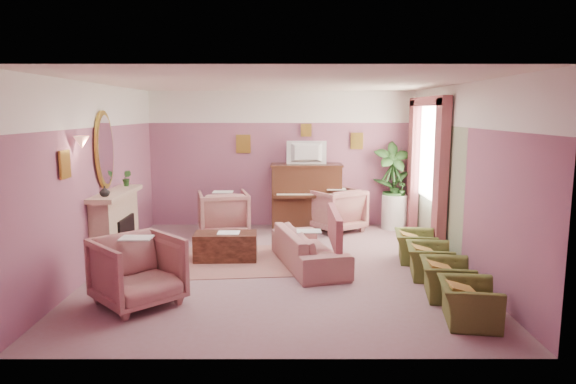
{
  "coord_description": "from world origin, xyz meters",
  "views": [
    {
      "loc": [
        0.12,
        -7.68,
        2.38
      ],
      "look_at": [
        0.12,
        0.4,
        1.11
      ],
      "focal_mm": 32.0,
      "sensor_mm": 36.0,
      "label": 1
    }
  ],
  "objects_px": {
    "olive_chair_a": "(469,296)",
    "sofa": "(309,241)",
    "floral_armchair_right": "(336,207)",
    "piano": "(306,197)",
    "coffee_table": "(226,247)",
    "side_table": "(394,212)",
    "floral_armchair_left": "(223,211)",
    "floral_armchair_front": "(138,267)",
    "olive_chair_b": "(447,273)",
    "olive_chair_c": "(429,256)",
    "television": "(307,151)",
    "olive_chair_d": "(415,242)"
  },
  "relations": [
    {
      "from": "olive_chair_d",
      "to": "side_table",
      "type": "distance_m",
      "value": 2.32
    },
    {
      "from": "piano",
      "to": "television",
      "type": "xyz_separation_m",
      "value": [
        0.0,
        -0.05,
        0.95
      ]
    },
    {
      "from": "television",
      "to": "olive_chair_a",
      "type": "height_order",
      "value": "television"
    },
    {
      "from": "television",
      "to": "sofa",
      "type": "distance_m",
      "value": 2.84
    },
    {
      "from": "olive_chair_b",
      "to": "side_table",
      "type": "xyz_separation_m",
      "value": [
        0.14,
        3.96,
        0.03
      ]
    },
    {
      "from": "olive_chair_d",
      "to": "piano",
      "type": "bearing_deg",
      "value": 125.27
    },
    {
      "from": "floral_armchair_right",
      "to": "side_table",
      "type": "height_order",
      "value": "floral_armchair_right"
    },
    {
      "from": "coffee_table",
      "to": "olive_chair_b",
      "type": "distance_m",
      "value": 3.49
    },
    {
      "from": "sofa",
      "to": "floral_armchair_left",
      "type": "distance_m",
      "value": 2.56
    },
    {
      "from": "sofa",
      "to": "olive_chair_c",
      "type": "xyz_separation_m",
      "value": [
        1.72,
        -0.56,
        -0.07
      ]
    },
    {
      "from": "sofa",
      "to": "olive_chair_d",
      "type": "distance_m",
      "value": 1.74
    },
    {
      "from": "side_table",
      "to": "sofa",
      "type": "bearing_deg",
      "value": -125.78
    },
    {
      "from": "piano",
      "to": "sofa",
      "type": "distance_m",
      "value": 2.64
    },
    {
      "from": "olive_chair_a",
      "to": "olive_chair_b",
      "type": "bearing_deg",
      "value": 90.0
    },
    {
      "from": "olive_chair_c",
      "to": "piano",
      "type": "bearing_deg",
      "value": 117.69
    },
    {
      "from": "coffee_table",
      "to": "olive_chair_b",
      "type": "bearing_deg",
      "value": -28.91
    },
    {
      "from": "coffee_table",
      "to": "floral_armchair_left",
      "type": "distance_m",
      "value": 1.74
    },
    {
      "from": "coffee_table",
      "to": "sofa",
      "type": "xyz_separation_m",
      "value": [
        1.33,
        -0.31,
        0.17
      ]
    },
    {
      "from": "sofa",
      "to": "side_table",
      "type": "xyz_separation_m",
      "value": [
        1.86,
        2.58,
        -0.04
      ]
    },
    {
      "from": "piano",
      "to": "coffee_table",
      "type": "distance_m",
      "value": 2.73
    },
    {
      "from": "floral_armchair_front",
      "to": "olive_chair_c",
      "type": "bearing_deg",
      "value": 15.33
    },
    {
      "from": "television",
      "to": "piano",
      "type": "bearing_deg",
      "value": 90.0
    },
    {
      "from": "olive_chair_a",
      "to": "olive_chair_d",
      "type": "height_order",
      "value": "same"
    },
    {
      "from": "olive_chair_a",
      "to": "side_table",
      "type": "relative_size",
      "value": 1.05
    },
    {
      "from": "sofa",
      "to": "side_table",
      "type": "height_order",
      "value": "sofa"
    },
    {
      "from": "floral_armchair_left",
      "to": "floral_armchair_right",
      "type": "xyz_separation_m",
      "value": [
        2.21,
        0.36,
        0.0
      ]
    },
    {
      "from": "coffee_table",
      "to": "side_table",
      "type": "xyz_separation_m",
      "value": [
        3.19,
        2.27,
        0.12
      ]
    },
    {
      "from": "floral_armchair_front",
      "to": "olive_chair_c",
      "type": "relative_size",
      "value": 1.3
    },
    {
      "from": "side_table",
      "to": "olive_chair_d",
      "type": "bearing_deg",
      "value": -93.46
    },
    {
      "from": "olive_chair_a",
      "to": "sofa",
      "type": "bearing_deg",
      "value": 128.09
    },
    {
      "from": "television",
      "to": "floral_armchair_front",
      "type": "bearing_deg",
      "value": -118.06
    },
    {
      "from": "floral_armchair_front",
      "to": "floral_armchair_right",
      "type": "bearing_deg",
      "value": 54.79
    },
    {
      "from": "floral_armchair_left",
      "to": "olive_chair_a",
      "type": "xyz_separation_m",
      "value": [
        3.3,
        -4.21,
        -0.16
      ]
    },
    {
      "from": "side_table",
      "to": "floral_armchair_left",
      "type": "bearing_deg",
      "value": -170.62
    },
    {
      "from": "floral_armchair_front",
      "to": "side_table",
      "type": "relative_size",
      "value": 1.37
    },
    {
      "from": "floral_armchair_front",
      "to": "sofa",
      "type": "bearing_deg",
      "value": 36.67
    },
    {
      "from": "sofa",
      "to": "floral_armchair_left",
      "type": "relative_size",
      "value": 2.02
    },
    {
      "from": "piano",
      "to": "floral_armchair_front",
      "type": "distance_m",
      "value": 4.8
    },
    {
      "from": "floral_armchair_right",
      "to": "sofa",
      "type": "bearing_deg",
      "value": -105.05
    },
    {
      "from": "floral_armchair_right",
      "to": "piano",
      "type": "bearing_deg",
      "value": 156.83
    },
    {
      "from": "piano",
      "to": "olive_chair_c",
      "type": "distance_m",
      "value": 3.6
    },
    {
      "from": "television",
      "to": "floral_armchair_right",
      "type": "xyz_separation_m",
      "value": [
        0.58,
        -0.2,
        -1.12
      ]
    },
    {
      "from": "coffee_table",
      "to": "sofa",
      "type": "relative_size",
      "value": 0.52
    },
    {
      "from": "olive_chair_b",
      "to": "olive_chair_c",
      "type": "distance_m",
      "value": 0.82
    },
    {
      "from": "piano",
      "to": "olive_chair_c",
      "type": "bearing_deg",
      "value": -62.31
    },
    {
      "from": "piano",
      "to": "olive_chair_a",
      "type": "distance_m",
      "value": 5.11
    },
    {
      "from": "floral_armchair_right",
      "to": "olive_chair_d",
      "type": "height_order",
      "value": "floral_armchair_right"
    },
    {
      "from": "floral_armchair_right",
      "to": "olive_chair_c",
      "type": "height_order",
      "value": "floral_armchair_right"
    },
    {
      "from": "floral_armchair_front",
      "to": "side_table",
      "type": "bearing_deg",
      "value": 46.13
    },
    {
      "from": "floral_armchair_right",
      "to": "olive_chair_d",
      "type": "distance_m",
      "value": 2.37
    }
  ]
}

